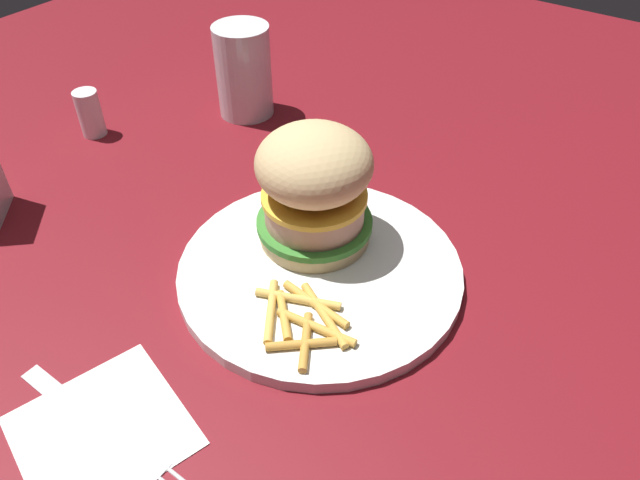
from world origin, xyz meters
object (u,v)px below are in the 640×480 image
fork (103,430)px  sandwich (314,186)px  plate (320,270)px  fries_pile (303,318)px  drink_glass (244,75)px  salt_shaker (90,113)px  napkin (102,431)px

fork → sandwich: bearing=88.8°
plate → fries_pile: size_ratio=2.53×
drink_glass → salt_shaker: bearing=-128.0°
fork → napkin: bearing=179.2°
salt_shaker → napkin: bearing=-38.3°
plate → salt_shaker: bearing=173.6°
sandwich → plate: bearing=-47.3°
napkin → salt_shaker: 0.42m
salt_shaker → fries_pile: bearing=-14.7°
plate → drink_glass: size_ratio=2.29×
fries_pile → napkin: fries_pile is taller
sandwich → napkin: (-0.01, -0.25, -0.07)m
plate → drink_glass: 0.31m
plate → salt_shaker: 0.36m
napkin → drink_glass: (-0.21, 0.40, 0.05)m
napkin → salt_shaker: salt_shaker is taller
drink_glass → sandwich: bearing=-35.7°
plate → drink_glass: (-0.25, 0.19, 0.04)m
sandwich → drink_glass: sandwich is taller
sandwich → fries_pile: (0.05, -0.09, -0.05)m
sandwich → fries_pile: bearing=-59.3°
fries_pile → drink_glass: 0.37m
fork → plate: bearing=81.5°
plate → napkin: 0.22m
plate → salt_shaker: salt_shaker is taller
napkin → drink_glass: 0.46m
napkin → drink_glass: bearing=117.7°
salt_shaker → drink_glass: bearing=52.0°
sandwich → fries_pile: size_ratio=1.13×
drink_glass → fries_pile: bearing=-42.2°
plate → fork: (-0.03, -0.22, -0.00)m
napkin → fork: fork is taller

